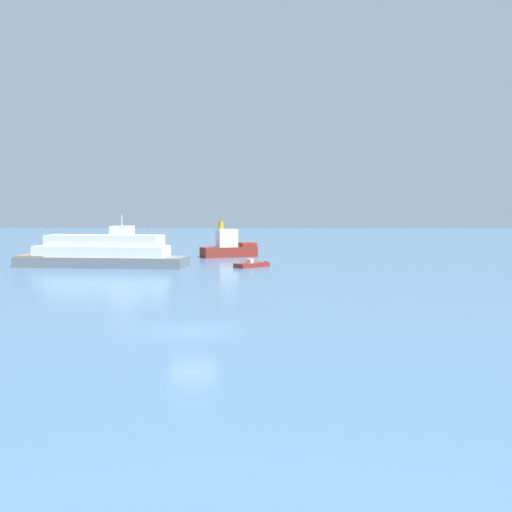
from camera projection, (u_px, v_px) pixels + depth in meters
ground_plane at (193, 331)px, 33.15m from camera, size 400.00×400.00×0.00m
tugboat at (229, 248)px, 86.64m from camera, size 8.62×6.22×5.26m
fishing_skiff at (252, 265)px, 70.92m from camera, size 4.36×4.32×1.02m
white_riverboat at (102, 253)px, 71.27m from camera, size 20.88×6.54×6.36m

